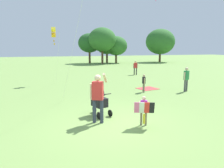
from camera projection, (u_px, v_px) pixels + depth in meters
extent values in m
plane|color=#75994C|center=(114.00, 123.00, 7.64)|extent=(120.00, 120.00, 0.00)
cylinder|color=brown|center=(90.00, 58.00, 36.58)|extent=(0.36, 0.36, 1.94)
ellipsoid|color=#235623|center=(89.00, 43.00, 36.15)|extent=(3.87, 3.48, 3.29)
cylinder|color=brown|center=(102.00, 57.00, 35.39)|extent=(0.36, 0.36, 2.18)
ellipsoid|color=#2D6628|center=(102.00, 39.00, 34.88)|extent=(4.64, 4.18, 3.95)
cylinder|color=brown|center=(107.00, 58.00, 37.52)|extent=(0.36, 0.36, 1.65)
ellipsoid|color=#2D6628|center=(107.00, 44.00, 37.09)|extent=(4.30, 3.87, 3.65)
cylinder|color=brown|center=(116.00, 59.00, 37.28)|extent=(0.36, 0.36, 1.43)
ellipsoid|color=#2D6628|center=(116.00, 46.00, 36.88)|extent=(3.95, 3.55, 3.35)
cylinder|color=brown|center=(160.00, 58.00, 39.54)|extent=(0.36, 0.36, 1.59)
ellipsoid|color=#2D6628|center=(160.00, 42.00, 39.02)|extent=(5.50, 4.95, 4.67)
cylinder|color=brown|center=(160.00, 58.00, 40.17)|extent=(0.36, 0.36, 1.61)
ellipsoid|color=#2D6628|center=(160.00, 45.00, 39.75)|extent=(3.97, 3.58, 3.38)
cylinder|color=#7F705B|center=(146.00, 118.00, 7.39)|extent=(0.08, 0.08, 0.52)
cylinder|color=#7F705B|center=(141.00, 118.00, 7.40)|extent=(0.08, 0.08, 0.52)
cube|color=purple|center=(144.00, 106.00, 7.31)|extent=(0.26, 0.22, 0.39)
cylinder|color=beige|center=(148.00, 107.00, 7.31)|extent=(0.06, 0.06, 0.35)
cylinder|color=beige|center=(140.00, 106.00, 7.33)|extent=(0.06, 0.06, 0.35)
sphere|color=beige|center=(144.00, 98.00, 7.27)|extent=(0.13, 0.13, 0.13)
cube|color=black|center=(152.00, 108.00, 7.12)|extent=(0.21, 0.20, 0.41)
cube|color=red|center=(147.00, 108.00, 7.13)|extent=(0.21, 0.20, 0.41)
cube|color=white|center=(142.00, 108.00, 7.15)|extent=(0.21, 0.20, 0.41)
cube|color=pink|center=(137.00, 108.00, 7.16)|extent=(0.21, 0.20, 0.41)
cube|color=yellow|center=(144.00, 119.00, 7.19)|extent=(0.08, 0.04, 0.36)
cylinder|color=#33384C|center=(94.00, 111.00, 7.64)|extent=(0.13, 0.13, 0.87)
cylinder|color=#33384C|center=(102.00, 111.00, 7.60)|extent=(0.13, 0.13, 0.87)
cube|color=red|center=(98.00, 91.00, 7.49)|extent=(0.45, 0.38, 0.66)
cylinder|color=beige|center=(91.00, 92.00, 7.53)|extent=(0.09, 0.09, 0.58)
cylinder|color=beige|center=(105.00, 78.00, 7.52)|extent=(0.32, 0.52, 0.41)
sphere|color=beige|center=(98.00, 78.00, 7.41)|extent=(0.23, 0.23, 0.23)
cylinder|color=black|center=(94.00, 110.00, 8.85)|extent=(0.12, 0.28, 0.28)
cylinder|color=black|center=(99.00, 116.00, 8.05)|extent=(0.12, 0.28, 0.28)
cylinder|color=black|center=(110.00, 113.00, 8.35)|extent=(0.12, 0.28, 0.28)
cube|color=black|center=(99.00, 102.00, 8.43)|extent=(0.61, 0.74, 0.36)
cube|color=black|center=(98.00, 94.00, 8.49)|extent=(0.52, 0.52, 0.35)
cylinder|color=black|center=(106.00, 94.00, 7.99)|extent=(0.47, 0.18, 0.04)
cylinder|color=silver|center=(78.00, 25.00, 8.77)|extent=(1.24, 3.58, 7.32)
cube|color=yellow|center=(53.00, 29.00, 15.55)|extent=(0.32, 0.39, 0.35)
cube|color=#F4A319|center=(54.00, 35.00, 15.62)|extent=(0.32, 0.39, 0.35)
cube|color=#F4A319|center=(54.00, 41.00, 15.66)|extent=(0.08, 0.03, 0.14)
cube|color=#F4A319|center=(54.00, 44.00, 15.76)|extent=(0.08, 0.05, 0.14)
cylinder|color=silver|center=(57.00, 61.00, 14.33)|extent=(0.22, 3.49, 3.64)
cube|color=pink|center=(156.00, 0.00, 30.80)|extent=(0.16, 0.32, 0.30)
cylinder|color=#232328|center=(134.00, 71.00, 21.11)|extent=(0.10, 0.10, 0.69)
cylinder|color=#232328|center=(136.00, 71.00, 21.08)|extent=(0.10, 0.10, 0.69)
cube|color=red|center=(135.00, 65.00, 20.99)|extent=(0.35, 0.30, 0.52)
cylinder|color=tan|center=(134.00, 66.00, 21.02)|extent=(0.08, 0.08, 0.46)
cylinder|color=tan|center=(137.00, 66.00, 20.97)|extent=(0.08, 0.08, 0.46)
sphere|color=tan|center=(136.00, 62.00, 20.92)|extent=(0.18, 0.18, 0.18)
cylinder|color=#7F705B|center=(143.00, 88.00, 12.97)|extent=(0.08, 0.08, 0.54)
cylinder|color=#7F705B|center=(144.00, 88.00, 12.80)|extent=(0.08, 0.08, 0.54)
cube|color=black|center=(144.00, 80.00, 12.80)|extent=(0.19, 0.26, 0.41)
cylinder|color=tan|center=(143.00, 80.00, 12.95)|extent=(0.06, 0.06, 0.36)
cylinder|color=tan|center=(144.00, 81.00, 12.66)|extent=(0.06, 0.06, 0.36)
sphere|color=tan|center=(144.00, 76.00, 12.75)|extent=(0.14, 0.14, 0.14)
cylinder|color=#4C4C51|center=(185.00, 86.00, 13.01)|extent=(0.11, 0.11, 0.75)
cylinder|color=#4C4C51|center=(187.00, 85.00, 13.16)|extent=(0.11, 0.11, 0.75)
cube|color=#2D8C4C|center=(186.00, 75.00, 12.97)|extent=(0.38, 0.32, 0.56)
cylinder|color=beige|center=(185.00, 76.00, 12.84)|extent=(0.08, 0.08, 0.50)
cylinder|color=beige|center=(188.00, 76.00, 13.11)|extent=(0.08, 0.08, 0.50)
sphere|color=beige|center=(187.00, 69.00, 12.90)|extent=(0.19, 0.19, 0.19)
cube|color=#CC3D3D|center=(148.00, 89.00, 14.04)|extent=(1.46, 1.37, 0.02)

